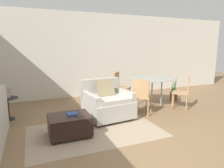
{
  "coord_description": "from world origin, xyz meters",
  "views": [
    {
      "loc": [
        -1.72,
        -2.68,
        1.64
      ],
      "look_at": [
        0.12,
        1.76,
        0.75
      ],
      "focal_mm": 32.0,
      "sensor_mm": 36.0,
      "label": 1
    }
  ],
  "objects_px": {
    "tv_remote_primary": "(80,116)",
    "side_table": "(8,104)",
    "armchair": "(107,103)",
    "dining_chair_near_right": "(184,90)",
    "book_stack": "(72,114)",
    "dining_table": "(150,81)",
    "picture_frame": "(7,93)",
    "dining_chair_near_left": "(142,94)",
    "dining_chair_far_left": "(120,85)",
    "ottoman": "(70,125)",
    "potted_plant_small": "(174,93)"
  },
  "relations": [
    {
      "from": "armchair",
      "to": "dining_chair_near_right",
      "type": "relative_size",
      "value": 1.21
    },
    {
      "from": "side_table",
      "to": "dining_table",
      "type": "height_order",
      "value": "dining_table"
    },
    {
      "from": "dining_chair_near_left",
      "to": "ottoman",
      "type": "bearing_deg",
      "value": -164.28
    },
    {
      "from": "armchair",
      "to": "picture_frame",
      "type": "relative_size",
      "value": 5.14
    },
    {
      "from": "dining_chair_near_right",
      "to": "dining_chair_far_left",
      "type": "bearing_deg",
      "value": 135.0
    },
    {
      "from": "tv_remote_primary",
      "to": "dining_chair_near_left",
      "type": "height_order",
      "value": "dining_chair_near_left"
    },
    {
      "from": "dining_chair_near_right",
      "to": "potted_plant_small",
      "type": "relative_size",
      "value": 1.14
    },
    {
      "from": "armchair",
      "to": "side_table",
      "type": "bearing_deg",
      "value": 160.61
    },
    {
      "from": "ottoman",
      "to": "dining_table",
      "type": "height_order",
      "value": "dining_table"
    },
    {
      "from": "ottoman",
      "to": "book_stack",
      "type": "xyz_separation_m",
      "value": [
        0.06,
        0.02,
        0.19
      ]
    },
    {
      "from": "armchair",
      "to": "potted_plant_small",
      "type": "xyz_separation_m",
      "value": [
        2.51,
        0.69,
        -0.14
      ]
    },
    {
      "from": "ottoman",
      "to": "dining_table",
      "type": "xyz_separation_m",
      "value": [
        2.51,
        1.17,
        0.47
      ]
    },
    {
      "from": "side_table",
      "to": "dining_chair_near_left",
      "type": "distance_m",
      "value": 3.12
    },
    {
      "from": "armchair",
      "to": "book_stack",
      "type": "distance_m",
      "value": 1.13
    },
    {
      "from": "side_table",
      "to": "dining_chair_near_right",
      "type": "height_order",
      "value": "dining_chair_near_right"
    },
    {
      "from": "picture_frame",
      "to": "potted_plant_small",
      "type": "bearing_deg",
      "value": -0.76
    },
    {
      "from": "dining_chair_near_right",
      "to": "dining_chair_far_left",
      "type": "height_order",
      "value": "same"
    },
    {
      "from": "ottoman",
      "to": "dining_chair_near_left",
      "type": "relative_size",
      "value": 0.84
    },
    {
      "from": "book_stack",
      "to": "dining_chair_near_right",
      "type": "bearing_deg",
      "value": 9.2
    },
    {
      "from": "dining_table",
      "to": "dining_chair_far_left",
      "type": "bearing_deg",
      "value": 135.0
    },
    {
      "from": "side_table",
      "to": "dining_table",
      "type": "relative_size",
      "value": 0.42
    },
    {
      "from": "ottoman",
      "to": "dining_chair_far_left",
      "type": "distance_m",
      "value": 2.62
    },
    {
      "from": "book_stack",
      "to": "dining_chair_near_left",
      "type": "relative_size",
      "value": 0.23
    },
    {
      "from": "potted_plant_small",
      "to": "dining_table",
      "type": "bearing_deg",
      "value": -170.72
    },
    {
      "from": "book_stack",
      "to": "dining_chair_near_right",
      "type": "distance_m",
      "value": 3.14
    },
    {
      "from": "side_table",
      "to": "tv_remote_primary",
      "type": "bearing_deg",
      "value": -49.63
    },
    {
      "from": "tv_remote_primary",
      "to": "side_table",
      "type": "distance_m",
      "value": 2.0
    },
    {
      "from": "dining_chair_far_left",
      "to": "armchair",
      "type": "bearing_deg",
      "value": -125.99
    },
    {
      "from": "dining_chair_near_left",
      "to": "potted_plant_small",
      "type": "height_order",
      "value": "dining_chair_near_left"
    },
    {
      "from": "side_table",
      "to": "dining_table",
      "type": "bearing_deg",
      "value": -3.54
    },
    {
      "from": "book_stack",
      "to": "dining_table",
      "type": "relative_size",
      "value": 0.17
    },
    {
      "from": "picture_frame",
      "to": "dining_table",
      "type": "relative_size",
      "value": 0.18
    },
    {
      "from": "tv_remote_primary",
      "to": "dining_table",
      "type": "height_order",
      "value": "dining_table"
    },
    {
      "from": "armchair",
      "to": "ottoman",
      "type": "bearing_deg",
      "value": -147.26
    },
    {
      "from": "book_stack",
      "to": "picture_frame",
      "type": "distance_m",
      "value": 1.83
    },
    {
      "from": "potted_plant_small",
      "to": "dining_chair_near_right",
      "type": "bearing_deg",
      "value": -113.38
    },
    {
      "from": "tv_remote_primary",
      "to": "dining_chair_far_left",
      "type": "xyz_separation_m",
      "value": [
        1.69,
        1.95,
        0.12
      ]
    },
    {
      "from": "picture_frame",
      "to": "dining_chair_near_right",
      "type": "relative_size",
      "value": 0.23
    },
    {
      "from": "book_stack",
      "to": "dining_chair_near_left",
      "type": "xyz_separation_m",
      "value": [
        1.8,
        0.5,
        0.11
      ]
    },
    {
      "from": "armchair",
      "to": "side_table",
      "type": "distance_m",
      "value": 2.26
    },
    {
      "from": "dining_chair_near_left",
      "to": "dining_chair_near_right",
      "type": "height_order",
      "value": "same"
    },
    {
      "from": "armchair",
      "to": "dining_chair_near_left",
      "type": "distance_m",
      "value": 0.88
    },
    {
      "from": "ottoman",
      "to": "book_stack",
      "type": "distance_m",
      "value": 0.21
    },
    {
      "from": "armchair",
      "to": "ottoman",
      "type": "height_order",
      "value": "armchair"
    },
    {
      "from": "side_table",
      "to": "dining_chair_far_left",
      "type": "xyz_separation_m",
      "value": [
        2.99,
        0.43,
        0.16
      ]
    },
    {
      "from": "book_stack",
      "to": "dining_table",
      "type": "bearing_deg",
      "value": 25.2
    },
    {
      "from": "ottoman",
      "to": "picture_frame",
      "type": "height_order",
      "value": "picture_frame"
    },
    {
      "from": "picture_frame",
      "to": "dining_chair_near_left",
      "type": "xyz_separation_m",
      "value": [
        2.99,
        -0.87,
        -0.1
      ]
    },
    {
      "from": "dining_chair_far_left",
      "to": "potted_plant_small",
      "type": "distance_m",
      "value": 1.75
    },
    {
      "from": "book_stack",
      "to": "picture_frame",
      "type": "relative_size",
      "value": 0.97
    }
  ]
}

